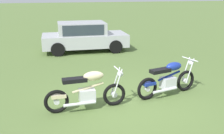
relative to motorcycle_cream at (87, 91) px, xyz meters
The scene contains 4 objects.
ground_plane 1.30m from the motorcycle_cream, ahead, with size 120.00×120.00×0.00m, color #567038.
motorcycle_cream is the anchor object (origin of this frame).
motorcycle_blue 2.43m from the motorcycle_cream, ahead, with size 2.01×0.84×1.02m.
car_silver 6.69m from the motorcycle_cream, 82.37° to the left, with size 4.17×1.98×1.43m.
Camera 1 is at (-2.09, -6.07, 2.94)m, focal length 41.38 mm.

